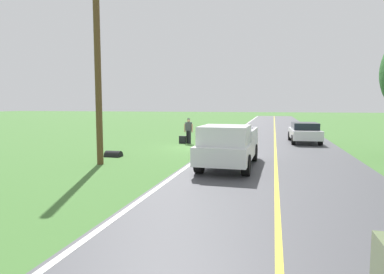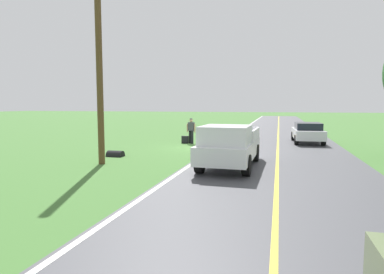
{
  "view_description": "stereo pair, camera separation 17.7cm",
  "coord_description": "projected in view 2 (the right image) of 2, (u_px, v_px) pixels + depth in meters",
  "views": [
    {
      "loc": [
        -4.42,
        19.87,
        2.64
      ],
      "look_at": [
        -1.7,
        8.83,
        1.53
      ],
      "focal_mm": 30.98,
      "sensor_mm": 36.0,
      "label": 1
    },
    {
      "loc": [
        -4.59,
        19.83,
        2.64
      ],
      "look_at": [
        -1.7,
        8.83,
        1.53
      ],
      "focal_mm": 30.98,
      "sensor_mm": 36.0,
      "label": 2
    }
  ],
  "objects": [
    {
      "name": "ground_plane",
      "position": [
        202.0,
        147.0,
        20.5
      ],
      "size": [
        200.0,
        200.0,
        0.0
      ],
      "primitive_type": "plane",
      "color": "#427033"
    },
    {
      "name": "road_surface",
      "position": [
        278.0,
        150.0,
        19.35
      ],
      "size": [
        7.74,
        120.0,
        0.0
      ],
      "primitive_type": "cube",
      "color": "#47474C",
      "rests_on": "ground"
    },
    {
      "name": "lane_edge_line",
      "position": [
        216.0,
        148.0,
        20.28
      ],
      "size": [
        0.16,
        117.6,
        0.0
      ],
      "primitive_type": "cube",
      "color": "silver",
      "rests_on": "ground"
    },
    {
      "name": "lane_centre_line",
      "position": [
        278.0,
        150.0,
        19.35
      ],
      "size": [
        0.14,
        117.6,
        0.0
      ],
      "primitive_type": "cube",
      "color": "gold",
      "rests_on": "ground"
    },
    {
      "name": "hitchhiker_walking",
      "position": [
        191.0,
        129.0,
        22.58
      ],
      "size": [
        0.62,
        0.52,
        1.75
      ],
      "color": "black",
      "rests_on": "ground"
    },
    {
      "name": "suitcase_carried",
      "position": [
        185.0,
        140.0,
        22.69
      ],
      "size": [
        0.47,
        0.22,
        0.51
      ],
      "primitive_type": "cube",
      "rotation": [
        0.0,
        0.0,
        1.53
      ],
      "color": "black",
      "rests_on": "ground"
    },
    {
      "name": "pickup_truck_passing",
      "position": [
        229.0,
        145.0,
        13.87
      ],
      "size": [
        2.21,
        5.45,
        1.82
      ],
      "color": "silver",
      "rests_on": "ground"
    },
    {
      "name": "sedan_near_oncoming",
      "position": [
        308.0,
        132.0,
        22.93
      ],
      "size": [
        2.05,
        4.46,
        1.41
      ],
      "color": "silver",
      "rests_on": "ground"
    },
    {
      "name": "utility_pole_roadside",
      "position": [
        99.0,
        68.0,
        14.4
      ],
      "size": [
        0.28,
        0.28,
        8.48
      ],
      "primitive_type": "cylinder",
      "color": "brown",
      "rests_on": "ground"
    },
    {
      "name": "drainage_culvert",
      "position": [
        115.0,
        156.0,
        16.97
      ],
      "size": [
        0.8,
        0.6,
        0.6
      ],
      "primitive_type": "cylinder",
      "rotation": [
        0.0,
        1.57,
        0.0
      ],
      "color": "black",
      "rests_on": "ground"
    }
  ]
}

